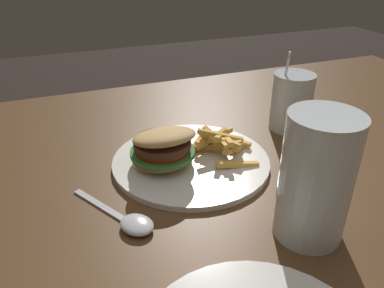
% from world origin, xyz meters
% --- Properties ---
extents(dining_table, '(1.70, 1.27, 0.75)m').
position_xyz_m(dining_table, '(0.00, 0.00, 0.66)').
color(dining_table, brown).
rests_on(dining_table, ground_plane).
extents(meal_plate_near, '(0.28, 0.28, 0.09)m').
position_xyz_m(meal_plate_near, '(0.02, -0.19, 0.77)').
color(meal_plate_near, white).
rests_on(meal_plate_near, dining_table).
extents(beer_glass, '(0.09, 0.09, 0.18)m').
position_xyz_m(beer_glass, '(-0.08, 0.03, 0.83)').
color(beer_glass, silver).
rests_on(beer_glass, dining_table).
extents(juice_glass, '(0.08, 0.08, 0.17)m').
position_xyz_m(juice_glass, '(-0.25, -0.25, 0.80)').
color(juice_glass, silver).
rests_on(juice_glass, dining_table).
extents(spoon, '(0.10, 0.16, 0.01)m').
position_xyz_m(spoon, '(0.14, -0.07, 0.76)').
color(spoon, silver).
rests_on(spoon, dining_table).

